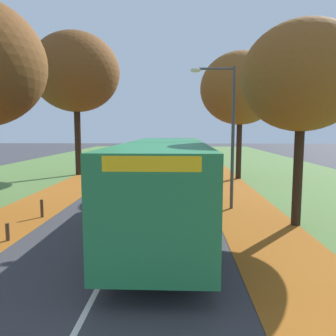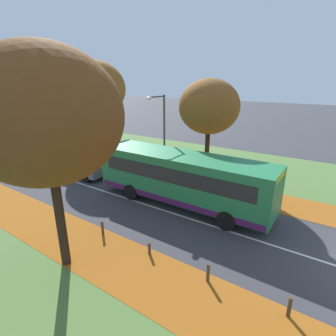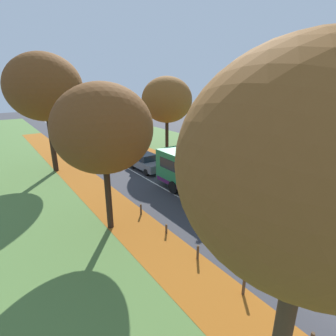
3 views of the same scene
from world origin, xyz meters
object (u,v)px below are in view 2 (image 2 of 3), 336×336
at_px(bollard_third, 208,273).
at_px(car_grey_lead, 81,165).
at_px(bollard_second, 289,307).
at_px(tree_right_near, 209,107).
at_px(car_blue_following, 35,152).
at_px(streetlamp_right, 161,129).
at_px(tree_left_near, 45,117).
at_px(bus, 182,177).
at_px(tree_right_mid, 95,89).
at_px(bollard_fifth, 103,228).
at_px(bollard_fourth, 149,248).

bearing_deg(bollard_third, car_grey_lead, 69.67).
height_order(bollard_second, bollard_third, bollard_third).
height_order(tree_right_near, bollard_second, tree_right_near).
xyz_separation_m(tree_right_near, car_blue_following, (-4.54, 14.71, -4.36)).
bearing_deg(streetlamp_right, bollard_second, -126.30).
xyz_separation_m(streetlamp_right, car_grey_lead, (-2.52, 5.62, -2.92)).
relative_size(tree_left_near, bollard_third, 10.96).
bearing_deg(bus, tree_right_mid, 69.00).
bearing_deg(bollard_fifth, tree_left_near, -172.55).
bearing_deg(streetlamp_right, bus, -127.47).
relative_size(tree_right_mid, bollard_third, 11.61).
relative_size(tree_right_mid, car_grey_lead, 2.03).
distance_m(tree_right_mid, bollard_second, 21.64).
distance_m(bollard_third, car_blue_following, 20.06).
bearing_deg(tree_left_near, bollard_fourth, -46.72).
relative_size(tree_right_near, car_grey_lead, 1.66).
xyz_separation_m(tree_right_mid, car_blue_following, (-4.47, 3.53, -5.34)).
xyz_separation_m(bollard_fourth, car_grey_lead, (4.66, 10.04, 0.53)).
height_order(tree_left_near, bollard_fifth, tree_left_near).
distance_m(tree_left_near, tree_right_near, 11.72).
relative_size(bollard_fourth, bus, 0.05).
bearing_deg(car_blue_following, streetlamp_right, -79.47).
bearing_deg(tree_right_near, streetlamp_right, 133.17).
xyz_separation_m(tree_right_mid, bollard_fourth, (-9.36, -13.21, -5.88)).
bearing_deg(tree_right_near, bollard_third, -153.51).
distance_m(tree_left_near, car_blue_following, 16.76).
bearing_deg(streetlamp_right, car_grey_lead, 114.15).
bearing_deg(bollard_third, tree_right_mid, 59.36).
height_order(streetlamp_right, car_blue_following, streetlamp_right).
bearing_deg(streetlamp_right, tree_right_near, -46.83).
height_order(bollard_fourth, car_grey_lead, car_grey_lead).
bearing_deg(streetlamp_right, bollard_fifth, -166.68).
distance_m(tree_right_mid, bollard_fifth, 15.26).
relative_size(bollard_third, bollard_fifth, 1.05).
height_order(streetlamp_right, bus, streetlamp_right).
distance_m(tree_right_near, bollard_fourth, 10.81).
relative_size(tree_right_near, streetlamp_right, 1.18).
height_order(tree_left_near, bollard_second, tree_left_near).
relative_size(streetlamp_right, car_blue_following, 1.42).
bearing_deg(tree_right_mid, bus, -111.00).
distance_m(bollard_third, car_grey_lead, 13.60).
bearing_deg(bollard_fourth, bollard_second, -90.44).
distance_m(streetlamp_right, car_grey_lead, 6.82).
xyz_separation_m(streetlamp_right, car_blue_following, (-2.29, 12.31, -2.92)).
bearing_deg(bollard_fourth, car_blue_following, 73.71).
xyz_separation_m(tree_left_near, bollard_second, (2.23, -7.82, -5.41)).
bearing_deg(bus, bollard_second, -125.74).
xyz_separation_m(bollard_fifth, streetlamp_right, (7.25, 1.72, 3.38)).
bearing_deg(bollard_fifth, tree_right_mid, 48.07).
bearing_deg(tree_right_near, car_grey_lead, 120.74).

